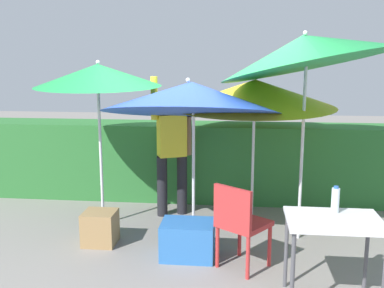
{
  "coord_description": "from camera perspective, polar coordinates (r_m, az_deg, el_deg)",
  "views": [
    {
      "loc": [
        0.57,
        -4.96,
        2.13
      ],
      "look_at": [
        0.0,
        0.3,
        1.1
      ],
      "focal_mm": 42.17,
      "sensor_mm": 36.0,
      "label": 1
    }
  ],
  "objects": [
    {
      "name": "folding_table",
      "position": [
        4.07,
        17.48,
        -10.32
      ],
      "size": [
        0.8,
        0.6,
        0.78
      ],
      "color": "#4C4C51",
      "rests_on": "ground_plane"
    },
    {
      "name": "person_vendor",
      "position": [
        6.03,
        -2.58,
        -0.45
      ],
      "size": [
        0.54,
        0.35,
        1.88
      ],
      "color": "black",
      "rests_on": "ground_plane"
    },
    {
      "name": "umbrella_yellow",
      "position": [
        5.19,
        14.18,
        11.37
      ],
      "size": [
        2.03,
        1.98,
        2.65
      ],
      "color": "silver",
      "rests_on": "ground_plane"
    },
    {
      "name": "cooler_box",
      "position": [
        4.95,
        -0.55,
        -12.0
      ],
      "size": [
        0.56,
        0.42,
        0.39
      ],
      "primitive_type": "cube",
      "color": "#2D6BB7",
      "rests_on": "ground_plane"
    },
    {
      "name": "bottle_water",
      "position": [
        4.17,
        17.67,
        -6.76
      ],
      "size": [
        0.07,
        0.07,
        0.24
      ],
      "color": "silver",
      "rests_on": "folding_table"
    },
    {
      "name": "hedge_row",
      "position": [
        6.82,
        1.22,
        -2.2
      ],
      "size": [
        8.0,
        0.7,
        1.15
      ],
      "primitive_type": "cube",
      "color": "#2D7033",
      "rests_on": "ground_plane"
    },
    {
      "name": "chair_plastic",
      "position": [
        4.59,
        6.08,
        -9.69
      ],
      "size": [
        0.62,
        0.62,
        0.89
      ],
      "color": "#B72D2D",
      "rests_on": "ground_plane"
    },
    {
      "name": "umbrella_orange",
      "position": [
        5.65,
        -11.81,
        8.49
      ],
      "size": [
        1.54,
        1.55,
        2.09
      ],
      "color": "silver",
      "rests_on": "ground_plane"
    },
    {
      "name": "umbrella_rainbow",
      "position": [
        5.22,
        -0.16,
        5.91
      ],
      "size": [
        2.07,
        2.1,
        2.03
      ],
      "color": "silver",
      "rests_on": "ground_plane"
    },
    {
      "name": "crate_cardboard",
      "position": [
        5.38,
        -11.55,
        -10.34
      ],
      "size": [
        0.37,
        0.35,
        0.38
      ],
      "primitive_type": "cube",
      "color": "#9E7A4C",
      "rests_on": "ground_plane"
    },
    {
      "name": "ground_plane",
      "position": [
        5.43,
        -0.35,
        -12.08
      ],
      "size": [
        24.0,
        24.0,
        0.0
      ],
      "primitive_type": "plane",
      "color": "gray"
    },
    {
      "name": "umbrella_navy",
      "position": [
        5.85,
        7.99,
        6.34
      ],
      "size": [
        2.06,
        2.07,
        1.89
      ],
      "color": "silver",
      "rests_on": "ground_plane"
    }
  ]
}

